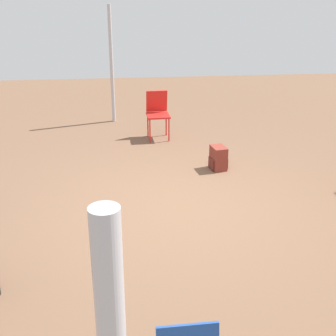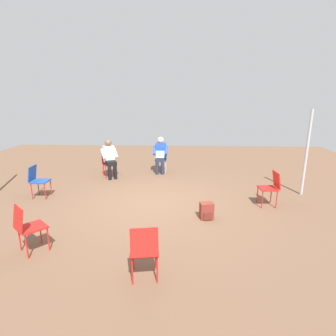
# 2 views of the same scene
# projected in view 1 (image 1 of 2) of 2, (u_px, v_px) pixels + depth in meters

# --- Properties ---
(ground_plane) EXTENTS (16.51, 16.51, 0.00)m
(ground_plane) POSITION_uv_depth(u_px,v_px,m) (174.00, 208.00, 5.98)
(ground_plane) COLOR brown
(chair_west) EXTENTS (0.45, 0.42, 0.85)m
(chair_west) POSITION_uv_depth(u_px,v_px,m) (158.00, 111.00, 8.40)
(chair_west) COLOR red
(chair_west) RESTS_ON ground
(backpack_near_laptop_user) EXTENTS (0.31, 0.28, 0.36)m
(backpack_near_laptop_user) POSITION_uv_depth(u_px,v_px,m) (218.00, 159.00, 7.14)
(backpack_near_laptop_user) COLOR maroon
(backpack_near_laptop_user) RESTS_ON ground
(tent_pole_near) EXTENTS (0.07, 0.07, 2.27)m
(tent_pole_near) POSITION_uv_depth(u_px,v_px,m) (112.00, 65.00, 9.11)
(tent_pole_near) COLOR #B2B2B7
(tent_pole_near) RESTS_ON ground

